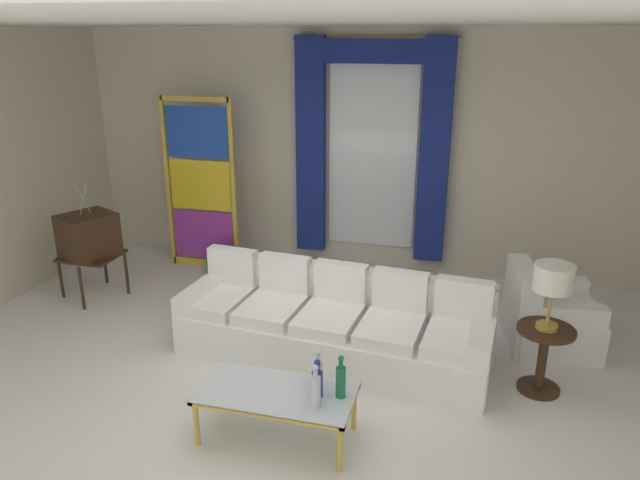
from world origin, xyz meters
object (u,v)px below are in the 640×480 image
at_px(couch_white_long, 335,324).
at_px(bottle_amber_squat, 317,382).
at_px(bottle_crystal_tall, 341,380).
at_px(stained_glass_divider, 201,188).
at_px(bottle_ruby_flask, 315,390).
at_px(armchair_white, 546,318).
at_px(round_side_table, 543,354).
at_px(table_lamp_brass, 553,281).
at_px(coffee_table, 276,395).
at_px(vintage_tv, 88,237).
at_px(peacock_figurine, 218,263).
at_px(bottle_blue_decanter, 318,372).

xyz_separation_m(couch_white_long, bottle_amber_squat, (0.19, -1.33, 0.22)).
bearing_deg(bottle_crystal_tall, stained_glass_divider, 129.80).
distance_m(bottle_ruby_flask, armchair_white, 2.79).
bearing_deg(stained_glass_divider, round_side_table, -25.30).
relative_size(bottle_crystal_tall, round_side_table, 0.57).
relative_size(round_side_table, table_lamp_brass, 1.04).
relative_size(couch_white_long, coffee_table, 2.55).
xyz_separation_m(bottle_amber_squat, round_side_table, (1.67, 1.16, -0.17)).
distance_m(vintage_tv, peacock_figurine, 1.54).
bearing_deg(couch_white_long, vintage_tv, 169.67).
distance_m(coffee_table, bottle_blue_decanter, 0.36).
distance_m(coffee_table, armchair_white, 2.92).
distance_m(armchair_white, peacock_figurine, 3.84).
bearing_deg(vintage_tv, bottle_amber_squat, -30.41).
distance_m(bottle_ruby_flask, vintage_tv, 3.81).
distance_m(bottle_amber_squat, round_side_table, 2.04).
distance_m(bottle_crystal_tall, bottle_amber_squat, 0.17).
height_order(bottle_amber_squat, stained_glass_divider, stained_glass_divider).
height_order(armchair_white, stained_glass_divider, stained_glass_divider).
relative_size(bottle_ruby_flask, peacock_figurine, 0.56).
bearing_deg(bottle_blue_decanter, bottle_amber_squat, -77.24).
distance_m(couch_white_long, bottle_ruby_flask, 1.49).
relative_size(coffee_table, bottle_ruby_flask, 3.48).
distance_m(bottle_blue_decanter, round_side_table, 1.99).
xyz_separation_m(bottle_blue_decanter, table_lamp_brass, (1.70, 1.03, 0.50)).
xyz_separation_m(bottle_ruby_flask, table_lamp_brass, (1.65, 1.29, 0.48)).
bearing_deg(vintage_tv, coffee_table, -33.28).
xyz_separation_m(coffee_table, table_lamp_brass, (1.98, 1.18, 0.66)).
bearing_deg(bottle_crystal_tall, peacock_figurine, 129.28).
height_order(bottle_ruby_flask, armchair_white, armchair_white).
relative_size(couch_white_long, stained_glass_divider, 1.36).
relative_size(bottle_blue_decanter, bottle_ruby_flask, 0.87).
relative_size(bottle_ruby_flask, table_lamp_brass, 0.59).
relative_size(bottle_amber_squat, stained_glass_divider, 0.14).
height_order(bottle_crystal_tall, bottle_amber_squat, bottle_crystal_tall).
bearing_deg(couch_white_long, table_lamp_brass, -5.20).
bearing_deg(armchair_white, bottle_ruby_flask, -129.30).
height_order(coffee_table, table_lamp_brass, table_lamp_brass).
height_order(bottle_crystal_tall, vintage_tv, vintage_tv).
bearing_deg(bottle_amber_squat, bottle_ruby_flask, -80.48).
bearing_deg(bottle_crystal_tall, table_lamp_brass, 36.86).
distance_m(bottle_amber_squat, vintage_tv, 3.73).
bearing_deg(bottle_amber_squat, stained_glass_divider, 127.56).
bearing_deg(armchair_white, table_lamp_brass, -97.16).
height_order(couch_white_long, bottle_ruby_flask, couch_white_long).
distance_m(couch_white_long, stained_glass_divider, 2.88).
xyz_separation_m(bottle_crystal_tall, bottle_ruby_flask, (-0.15, -0.16, -0.00)).
xyz_separation_m(vintage_tv, table_lamp_brass, (4.88, -0.72, 0.30)).
bearing_deg(bottle_amber_squat, peacock_figurine, 126.68).
height_order(armchair_white, peacock_figurine, armchair_white).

